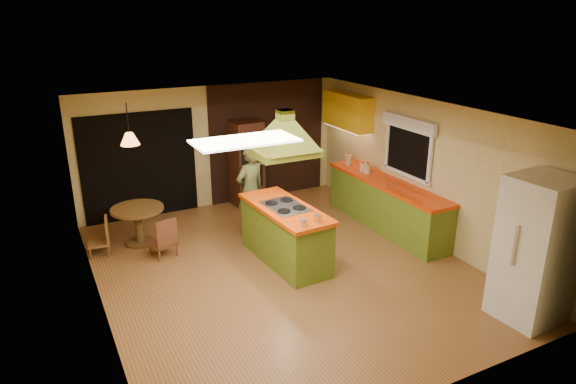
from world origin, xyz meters
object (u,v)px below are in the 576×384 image
refrigerator (536,250)px  wall_oven (246,163)px  kitchen_island (285,234)px  canister_large (348,160)px  dining_table (138,219)px  man (250,190)px

refrigerator → wall_oven: size_ratio=1.10×
kitchen_island → canister_large: (2.25, 1.59, 0.55)m
refrigerator → dining_table: size_ratio=2.18×
canister_large → wall_oven: bearing=148.0°
dining_table → kitchen_island: bearing=-41.3°
wall_oven → dining_table: size_ratio=1.98×
dining_table → canister_large: canister_large is taller
man → dining_table: (-1.94, 0.45, -0.36)m
refrigerator → kitchen_island: bearing=123.2°
refrigerator → dining_table: 6.27m
kitchen_island → refrigerator: bearing=-56.8°
kitchen_island → dining_table: (-1.99, 1.75, -0.01)m
kitchen_island → wall_oven: (0.47, 2.71, 0.41)m
kitchen_island → wall_oven: 2.78m
kitchen_island → wall_oven: wall_oven is taller
man → dining_table: size_ratio=1.84×
refrigerator → dining_table: bearing=128.4°
wall_oven → dining_table: (-2.46, -0.96, -0.42)m
kitchen_island → canister_large: 2.81m
man → wall_oven: size_ratio=0.93×
wall_oven → canister_large: (1.78, -1.11, 0.13)m
kitchen_island → canister_large: size_ratio=9.15×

